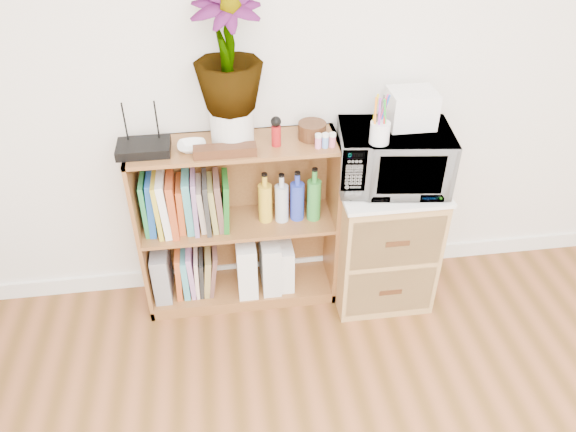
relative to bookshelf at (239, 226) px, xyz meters
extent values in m
cube|color=white|center=(0.35, 0.14, -0.42)|extent=(4.00, 0.02, 0.10)
cube|color=brown|center=(0.00, 0.00, 0.00)|extent=(1.00, 0.30, 0.95)
cube|color=#9E7542|center=(0.75, -0.08, -0.12)|extent=(0.50, 0.45, 0.70)
imported|color=white|center=(0.75, -0.08, 0.39)|extent=(0.56, 0.42, 0.29)
cylinder|color=white|center=(0.64, -0.18, 0.58)|extent=(0.09, 0.09, 0.10)
cube|color=white|center=(0.83, -0.03, 0.62)|extent=(0.21, 0.18, 0.17)
cube|color=black|center=(-0.41, -0.02, 0.50)|extent=(0.24, 0.16, 0.04)
imported|color=white|center=(-0.19, -0.03, 0.49)|extent=(0.13, 0.13, 0.03)
cylinder|color=silver|center=(0.00, 0.02, 0.56)|extent=(0.20, 0.20, 0.17)
imported|color=#2C6F2D|center=(0.00, 0.02, 0.91)|extent=(0.30, 0.30, 0.54)
cube|color=#351B0E|center=(-0.04, -0.10, 0.50)|extent=(0.28, 0.07, 0.05)
cylinder|color=maroon|center=(0.20, -0.04, 0.52)|extent=(0.04, 0.04, 0.10)
cylinder|color=#381F0F|center=(0.37, 0.01, 0.51)|extent=(0.13, 0.13, 0.08)
cube|color=pink|center=(0.42, -0.09, 0.50)|extent=(0.10, 0.04, 0.05)
cube|color=gray|center=(-0.42, 0.00, -0.26)|extent=(0.09, 0.23, 0.29)
cube|color=white|center=(0.03, -0.01, -0.24)|extent=(0.10, 0.26, 0.32)
cube|color=silver|center=(0.16, -0.01, -0.25)|extent=(0.10, 0.25, 0.31)
cube|color=silver|center=(0.23, -0.01, -0.27)|extent=(0.08, 0.21, 0.27)
cube|color=#228043|center=(-0.45, 0.00, 0.17)|extent=(0.02, 0.20, 0.29)
cube|color=#1A4A9D|center=(-0.42, 0.00, 0.17)|extent=(0.05, 0.20, 0.30)
cube|color=gold|center=(-0.39, 0.00, 0.17)|extent=(0.03, 0.20, 0.30)
cube|color=white|center=(-0.35, 0.00, 0.18)|extent=(0.05, 0.20, 0.31)
cube|color=#AF441E|center=(-0.31, 0.00, 0.17)|extent=(0.04, 0.20, 0.30)
cube|color=#C45422|center=(-0.28, 0.00, 0.15)|extent=(0.03, 0.20, 0.25)
cube|color=teal|center=(-0.24, 0.00, 0.17)|extent=(0.04, 0.20, 0.30)
cube|color=gray|center=(-0.21, 0.00, 0.18)|extent=(0.03, 0.20, 0.30)
cube|color=beige|center=(-0.18, 0.00, 0.14)|extent=(0.04, 0.20, 0.24)
cube|color=#2A2A2A|center=(-0.15, 0.00, 0.17)|extent=(0.02, 0.20, 0.28)
cube|color=olive|center=(-0.12, 0.00, 0.15)|extent=(0.04, 0.20, 0.25)
cube|color=brown|center=(-0.09, 0.00, 0.16)|extent=(0.04, 0.20, 0.28)
cube|color=#1A611B|center=(-0.06, 0.00, 0.16)|extent=(0.04, 0.20, 0.27)
cylinder|color=gold|center=(0.14, 0.00, 0.16)|extent=(0.07, 0.07, 0.27)
cylinder|color=silver|center=(0.22, 0.00, 0.16)|extent=(0.07, 0.07, 0.26)
cylinder|color=#273BB7|center=(0.30, 0.00, 0.16)|extent=(0.07, 0.07, 0.26)
cylinder|color=#328A34|center=(0.39, 0.00, 0.17)|extent=(0.07, 0.07, 0.29)
cylinder|color=gold|center=(0.47, 0.00, 0.15)|extent=(0.07, 0.07, 0.26)
cube|color=#B94E20|center=(-0.34, 0.00, -0.27)|extent=(0.04, 0.19, 0.27)
cube|color=teal|center=(-0.30, 0.00, -0.28)|extent=(0.03, 0.19, 0.25)
cube|color=#A572AB|center=(-0.27, 0.00, -0.27)|extent=(0.04, 0.19, 0.27)
cube|color=beige|center=(-0.24, 0.00, -0.28)|extent=(0.03, 0.19, 0.24)
cube|color=black|center=(-0.22, 0.00, -0.29)|extent=(0.03, 0.19, 0.23)
cube|color=olive|center=(-0.19, 0.00, -0.29)|extent=(0.06, 0.19, 0.24)
cube|color=brown|center=(-0.15, 0.00, -0.27)|extent=(0.06, 0.19, 0.26)
camera|label=1|loc=(-0.07, -2.32, 1.74)|focal=35.00mm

